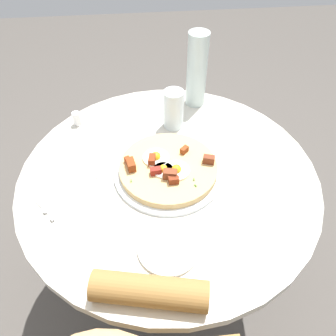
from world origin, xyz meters
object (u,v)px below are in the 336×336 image
(fork, at_px, (79,201))
(salt_shaker, at_px, (77,119))
(breakfast_pizza, at_px, (167,167))
(knife, at_px, (71,194))
(pizza_plate, at_px, (168,171))
(water_glass, at_px, (174,109))
(water_bottle, at_px, (197,70))
(bread_plate, at_px, (169,247))
(dining_table, at_px, (168,206))

(fork, height_order, salt_shaker, salt_shaker)
(breakfast_pizza, xyz_separation_m, fork, (-0.26, -0.09, -0.02))
(knife, bearing_deg, pizza_plate, -28.10)
(knife, height_order, water_glass, water_glass)
(water_bottle, relative_size, salt_shaker, 5.59)
(water_glass, bearing_deg, salt_shaker, 173.05)
(pizza_plate, distance_m, bread_plate, 0.26)
(water_bottle, bearing_deg, fork, -132.19)
(knife, relative_size, salt_shaker, 3.71)
(water_bottle, bearing_deg, knife, -135.66)
(water_glass, xyz_separation_m, salt_shaker, (-0.33, 0.04, -0.04))
(pizza_plate, xyz_separation_m, breakfast_pizza, (-0.00, -0.00, 0.02))
(knife, distance_m, water_bottle, 0.60)
(pizza_plate, relative_size, salt_shaker, 6.80)
(dining_table, distance_m, fork, 0.33)
(dining_table, distance_m, salt_shaker, 0.44)
(bread_plate, relative_size, water_glass, 1.14)
(water_bottle, bearing_deg, water_glass, -126.84)
(dining_table, distance_m, breakfast_pizza, 0.19)
(pizza_plate, distance_m, fork, 0.28)
(bread_plate, relative_size, water_bottle, 0.58)
(fork, xyz_separation_m, salt_shaker, (-0.03, 0.35, 0.02))
(dining_table, height_order, water_glass, water_glass)
(bread_plate, bearing_deg, fork, 143.96)
(salt_shaker, bearing_deg, fork, -85.02)
(breakfast_pizza, relative_size, water_glass, 2.13)
(breakfast_pizza, height_order, water_bottle, water_bottle)
(dining_table, height_order, breakfast_pizza, breakfast_pizza)
(dining_table, relative_size, fork, 5.03)
(pizza_plate, relative_size, breakfast_pizza, 1.12)
(knife, distance_m, salt_shaker, 0.33)
(pizza_plate, bearing_deg, breakfast_pizza, -138.81)
(knife, distance_m, water_glass, 0.44)
(pizza_plate, xyz_separation_m, salt_shaker, (-0.29, 0.26, 0.02))
(bread_plate, bearing_deg, salt_shaker, 116.98)
(bread_plate, distance_m, water_bottle, 0.65)
(pizza_plate, relative_size, knife, 1.83)
(water_glass, bearing_deg, fork, -134.15)
(dining_table, relative_size, breakfast_pizza, 3.07)
(dining_table, height_order, water_bottle, water_bottle)
(dining_table, bearing_deg, pizza_plate, 106.46)
(dining_table, xyz_separation_m, water_bottle, (0.14, 0.35, 0.30))
(breakfast_pizza, height_order, salt_shaker, breakfast_pizza)
(bread_plate, height_order, water_glass, water_glass)
(breakfast_pizza, bearing_deg, dining_table, -47.70)
(bread_plate, bearing_deg, dining_table, 84.31)
(dining_table, bearing_deg, water_bottle, 68.91)
(dining_table, relative_size, salt_shaker, 18.67)
(breakfast_pizza, distance_m, fork, 0.27)
(breakfast_pizza, bearing_deg, water_bottle, 68.30)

